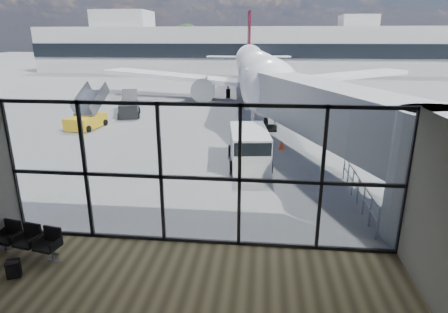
% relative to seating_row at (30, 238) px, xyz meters
% --- Properties ---
extents(ground, '(220.00, 220.00, 0.00)m').
position_rel_seating_row_xyz_m(ground, '(4.98, 41.19, -0.53)').
color(ground, slate).
rests_on(ground, ground).
extents(lounge_shell, '(12.02, 8.01, 4.51)m').
position_rel_seating_row_xyz_m(lounge_shell, '(4.98, -3.61, 2.12)').
color(lounge_shell, brown).
rests_on(lounge_shell, ground).
extents(glass_curtain_wall, '(12.10, 0.12, 4.50)m').
position_rel_seating_row_xyz_m(glass_curtain_wall, '(4.98, 1.19, 1.72)').
color(glass_curtain_wall, white).
rests_on(glass_curtain_wall, ground).
extents(jet_bridge, '(8.00, 16.50, 4.33)m').
position_rel_seating_row_xyz_m(jet_bridge, '(9.88, 8.27, 2.23)').
color(jet_bridge, '#9D9FA2').
rests_on(jet_bridge, ground).
extents(apron_railing, '(0.06, 5.46, 1.11)m').
position_rel_seating_row_xyz_m(apron_railing, '(10.58, 4.69, 0.19)').
color(apron_railing, gray).
rests_on(apron_railing, ground).
extents(far_terminal, '(80.00, 12.20, 11.00)m').
position_rel_seating_row_xyz_m(far_terminal, '(4.39, 63.16, 3.68)').
color(far_terminal, '#B3B4AF').
rests_on(far_terminal, ground).
extents(tree_0, '(4.95, 4.95, 7.12)m').
position_rel_seating_row_xyz_m(tree_0, '(-40.02, 73.19, 4.10)').
color(tree_0, '#382619').
rests_on(tree_0, ground).
extents(tree_1, '(5.61, 5.61, 8.07)m').
position_rel_seating_row_xyz_m(tree_1, '(-34.02, 73.19, 4.73)').
color(tree_1, '#382619').
rests_on(tree_1, ground).
extents(tree_2, '(6.27, 6.27, 9.03)m').
position_rel_seating_row_xyz_m(tree_2, '(-28.02, 73.19, 5.35)').
color(tree_2, '#382619').
rests_on(tree_2, ground).
extents(tree_3, '(4.95, 4.95, 7.12)m').
position_rel_seating_row_xyz_m(tree_3, '(-22.02, 73.19, 4.10)').
color(tree_3, '#382619').
rests_on(tree_3, ground).
extents(tree_4, '(5.61, 5.61, 8.07)m').
position_rel_seating_row_xyz_m(tree_4, '(-16.02, 73.19, 4.73)').
color(tree_4, '#382619').
rests_on(tree_4, ground).
extents(tree_5, '(6.27, 6.27, 9.03)m').
position_rel_seating_row_xyz_m(tree_5, '(-10.02, 73.19, 5.35)').
color(tree_5, '#382619').
rests_on(tree_5, ground).
extents(seating_row, '(2.14, 0.97, 0.95)m').
position_rel_seating_row_xyz_m(seating_row, '(0.00, 0.00, 0.00)').
color(seating_row, gray).
rests_on(seating_row, ground).
extents(backpack, '(0.41, 0.41, 0.52)m').
position_rel_seating_row_xyz_m(backpack, '(0.21, -1.16, -0.27)').
color(backpack, black).
rests_on(backpack, ground).
extents(airliner, '(33.16, 38.49, 9.92)m').
position_rel_seating_row_xyz_m(airliner, '(5.76, 32.30, 2.49)').
color(airliner, white).
rests_on(airliner, ground).
extents(service_van, '(2.42, 4.35, 1.81)m').
position_rel_seating_row_xyz_m(service_van, '(6.17, 8.97, 0.40)').
color(service_van, silver).
rests_on(service_van, ground).
extents(belt_loader, '(2.54, 4.40, 1.92)m').
position_rel_seating_row_xyz_m(belt_loader, '(-4.25, 20.49, 0.12)').
color(belt_loader, black).
rests_on(belt_loader, ground).
extents(mobile_stairs, '(2.27, 3.73, 2.48)m').
position_rel_seating_row_xyz_m(mobile_stairs, '(-5.81, 15.98, 0.07)').
color(mobile_stairs, gold).
rests_on(mobile_stairs, ground).
extents(traffic_cone_a, '(0.44, 0.44, 0.62)m').
position_rel_seating_row_xyz_m(traffic_cone_a, '(6.67, 11.83, -0.23)').
color(traffic_cone_a, orange).
rests_on(traffic_cone_a, ground).
extents(traffic_cone_b, '(0.37, 0.37, 0.53)m').
position_rel_seating_row_xyz_m(traffic_cone_b, '(7.96, 12.03, -0.28)').
color(traffic_cone_b, '#FF3D0D').
rests_on(traffic_cone_b, ground).
extents(traffic_cone_c, '(0.46, 0.46, 0.66)m').
position_rel_seating_row_xyz_m(traffic_cone_c, '(9.98, 17.63, -0.21)').
color(traffic_cone_c, red).
rests_on(traffic_cone_c, ground).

